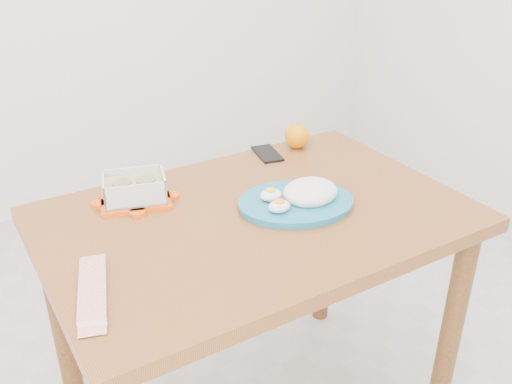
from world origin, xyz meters
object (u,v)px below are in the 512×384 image
rice_plate (301,197)px  smartphone (267,154)px  dining_table (256,250)px  food_container (135,189)px  orange_fruit (297,136)px

rice_plate → smartphone: bearing=91.0°
dining_table → food_container: size_ratio=5.09×
orange_fruit → rice_plate: 0.39m
dining_table → rice_plate: bearing=-13.8°
rice_plate → smartphone: (0.10, 0.33, -0.02)m
food_container → rice_plate: bearing=-17.3°
orange_fruit → rice_plate: bearing=-123.0°
smartphone → food_container: bearing=-158.6°
dining_table → smartphone: 0.39m
food_container → smartphone: (0.46, 0.09, -0.03)m
rice_plate → dining_table: bearing=-175.1°
food_container → smartphone: food_container is taller
dining_table → smartphone: (0.22, 0.30, 0.12)m
food_container → smartphone: bearing=26.8°
orange_fruit → smartphone: bearing=-179.4°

